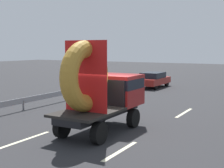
# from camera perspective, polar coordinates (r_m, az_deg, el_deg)

# --- Properties ---
(ground_plane) EXTENTS (120.00, 120.00, 0.00)m
(ground_plane) POSITION_cam_1_polar(r_m,az_deg,el_deg) (13.21, -1.79, -8.65)
(ground_plane) COLOR #28282B
(flatbed_truck) EXTENTS (2.02, 4.64, 3.77)m
(flatbed_truck) POSITION_cam_1_polar(r_m,az_deg,el_deg) (12.92, -1.75, -1.01)
(flatbed_truck) COLOR black
(flatbed_truck) RESTS_ON ground_plane
(distant_sedan) EXTENTS (1.78, 4.15, 1.35)m
(distant_sedan) POSITION_cam_1_polar(r_m,az_deg,el_deg) (27.79, 7.58, 0.86)
(distant_sedan) COLOR black
(distant_sedan) RESTS_ON ground_plane
(guardrail) EXTENTS (0.10, 17.98, 0.71)m
(guardrail) POSITION_cam_1_polar(r_m,az_deg,el_deg) (19.75, -11.30, -2.10)
(guardrail) COLOR gray
(guardrail) RESTS_ON ground_plane
(lane_dash_left_near) EXTENTS (0.16, 2.68, 0.01)m
(lane_dash_left_near) POSITION_cam_1_polar(r_m,az_deg,el_deg) (12.45, -15.80, -9.84)
(lane_dash_left_near) COLOR beige
(lane_dash_left_near) RESTS_ON ground_plane
(lane_dash_left_far) EXTENTS (0.16, 2.45, 0.01)m
(lane_dash_left_far) POSITION_cam_1_polar(r_m,az_deg,el_deg) (19.09, 2.57, -3.89)
(lane_dash_left_far) COLOR beige
(lane_dash_left_far) RESTS_ON ground_plane
(lane_dash_right_near) EXTENTS (0.16, 2.32, 0.01)m
(lane_dash_right_near) POSITION_cam_1_polar(r_m,az_deg,el_deg) (10.78, 1.54, -12.18)
(lane_dash_right_near) COLOR beige
(lane_dash_right_near) RESTS_ON ground_plane
(lane_dash_right_far) EXTENTS (0.16, 2.70, 0.01)m
(lane_dash_right_far) POSITION_cam_1_polar(r_m,az_deg,el_deg) (17.27, 13.08, -5.17)
(lane_dash_right_far) COLOR beige
(lane_dash_right_far) RESTS_ON ground_plane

